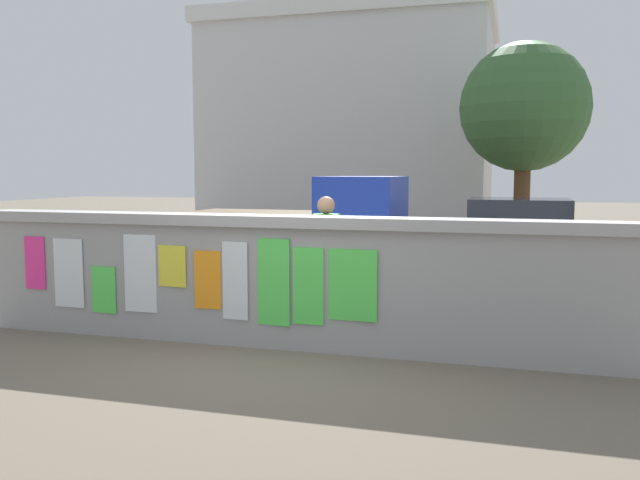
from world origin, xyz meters
The scene contains 9 objects.
ground centered at (0.00, 8.00, 0.00)m, with size 60.00×60.00×0.00m, color #6B6051.
poster_wall centered at (-0.01, 0.00, 0.75)m, with size 7.63×0.42×1.45m.
auto_rickshaw_truck centered at (-0.96, 3.61, 0.90)m, with size 3.64×1.60×1.85m.
car_parked centered at (2.30, 6.79, 0.73)m, with size 3.81×1.72×1.40m.
motorcycle centered at (1.94, 2.35, 0.46)m, with size 1.89×0.56×0.87m.
bicycle_near centered at (-3.16, 1.09, 0.36)m, with size 1.70×0.44×0.95m.
person_walking centered at (0.12, 1.17, 0.99)m, with size 0.47×0.47×1.62m.
tree_roadside centered at (2.51, 10.46, 3.47)m, with size 3.14×3.14×5.07m.
building_background centered at (-3.17, 16.38, 3.61)m, with size 9.54×6.79×7.19m.
Camera 1 is at (2.38, -6.80, 1.93)m, focal length 37.46 mm.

